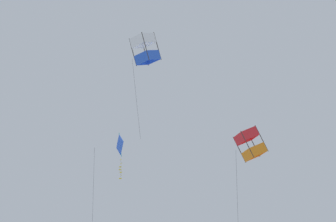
{
  "coord_description": "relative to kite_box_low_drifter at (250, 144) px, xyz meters",
  "views": [
    {
      "loc": [
        -35.58,
        12.53,
        18.7
      ],
      "look_at": [
        0.05,
        5.43,
        33.59
      ],
      "focal_mm": 63.77,
      "sensor_mm": 36.0,
      "label": 1
    }
  ],
  "objects": [
    {
      "name": "kite_box_low_drifter",
      "position": [
        0.0,
        0.0,
        0.0
      ],
      "size": [
        2.4,
        2.14,
        6.01
      ],
      "rotation": [
        0.46,
        0.0,
        3.27
      ],
      "color": "red"
    },
    {
      "name": "kite_box_mid_left",
      "position": [
        4.23,
        5.77,
        8.0
      ],
      "size": [
        2.5,
        2.35,
        7.3
      ],
      "rotation": [
        0.39,
        0.0,
        3.75
      ],
      "color": "white"
    },
    {
      "name": "kite_diamond_near_left",
      "position": [
        6.91,
        7.06,
        1.63
      ],
      "size": [
        3.49,
        2.03,
        9.93
      ],
      "rotation": [
        0.14,
        0.0,
        3.45
      ],
      "color": "blue"
    }
  ]
}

